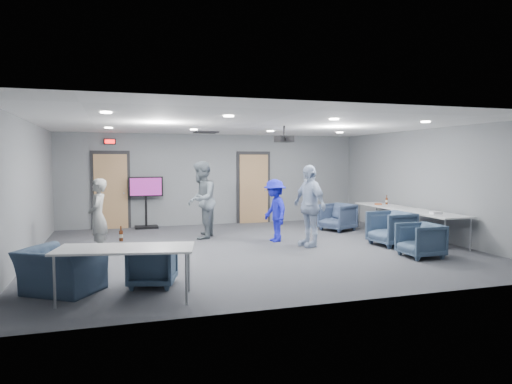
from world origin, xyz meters
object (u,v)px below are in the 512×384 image
object	(u,v)px
person_c	(309,206)
table_right_b	(430,214)
chair_front_b	(61,270)
table_front_left	(125,251)
tv_stand	(146,199)
person_b	(201,200)
person_a	(98,217)
chair_front_a	(153,265)
chair_right_b	(391,228)
chair_right_a	(337,217)
person_d	(275,210)
bottle_right	(387,201)
table_right_a	(383,207)
bottle_front	(121,236)
projector	(284,139)
chair_right_c	(420,240)

from	to	relation	value
person_c	table_right_b	size ratio (longest dim) A/B	0.93
chair_front_b	table_front_left	world-z (taller)	table_front_left
chair_front_b	table_right_b	world-z (taller)	table_right_b
tv_stand	person_b	bearing A→B (deg)	-60.87
person_a	chair_front_a	bearing A→B (deg)	24.14
chair_right_b	table_front_left	bearing A→B (deg)	-73.21
chair_right_a	person_d	bearing A→B (deg)	-87.84
chair_right_a	bottle_right	world-z (taller)	bottle_right
person_a	person_d	bearing A→B (deg)	101.12
chair_front_a	bottle_right	size ratio (longest dim) A/B	2.72
chair_right_b	table_right_b	size ratio (longest dim) A/B	0.44
person_a	chair_front_a	size ratio (longest dim) A/B	2.24
table_right_a	bottle_front	world-z (taller)	bottle_front
chair_front_b	bottle_front	xyz separation A→B (m)	(0.84, -0.07, 0.48)
bottle_right	chair_front_b	bearing A→B (deg)	-154.85
chair_front_a	bottle_front	bearing A→B (deg)	24.98
chair_right_a	table_right_a	bearing A→B (deg)	38.23
person_a	person_d	distance (m)	3.97
person_c	chair_front_a	xyz separation A→B (m)	(-3.62, -2.28, -0.60)
bottle_right	chair_right_b	bearing A→B (deg)	-120.41
person_d	table_right_a	world-z (taller)	person_d
person_a	projector	bearing A→B (deg)	91.91
chair_right_c	tv_stand	world-z (taller)	tv_stand
person_c	bottle_front	xyz separation A→B (m)	(-4.08, -2.35, -0.10)
person_a	chair_front_a	distance (m)	2.91
chair_right_c	table_front_left	xyz separation A→B (m)	(-5.67, -1.13, 0.35)
person_a	chair_front_b	world-z (taller)	person_a
chair_right_b	table_front_left	xyz separation A→B (m)	(-5.85, -2.40, 0.30)
person_b	table_right_b	world-z (taller)	person_b
chair_right_c	table_front_left	size ratio (longest dim) A/B	0.38
person_c	chair_right_c	size ratio (longest dim) A/B	2.44
table_front_left	chair_right_c	bearing A→B (deg)	23.04
bottle_front	chair_right_b	bearing A→B (deg)	17.65
person_c	person_d	world-z (taller)	person_c
person_b	table_right_a	xyz separation A→B (m)	(4.87, -0.45, -0.27)
chair_front_a	projector	world-z (taller)	projector
bottle_front	table_front_left	bearing A→B (deg)	-85.03
bottle_right	tv_stand	bearing A→B (deg)	158.38
person_d	bottle_right	bearing A→B (deg)	96.22
chair_front_a	tv_stand	bearing A→B (deg)	-76.75
chair_right_a	table_right_b	bearing A→B (deg)	-0.23
person_c	chair_front_b	xyz separation A→B (m)	(-4.92, -2.28, -0.58)
tv_stand	projector	xyz separation A→B (m)	(2.77, -3.72, 1.57)
chair_right_c	table_front_left	distance (m)	5.79
table_right_b	bottle_front	xyz separation A→B (m)	(-6.82, -1.73, 0.12)
table_right_a	bottle_right	size ratio (longest dim) A/B	6.79
person_b	table_right_b	distance (m)	5.41
table_right_b	bottle_right	world-z (taller)	bottle_right
chair_right_a	projector	bearing A→B (deg)	-76.13
person_a	bottle_right	size ratio (longest dim) A/B	6.10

